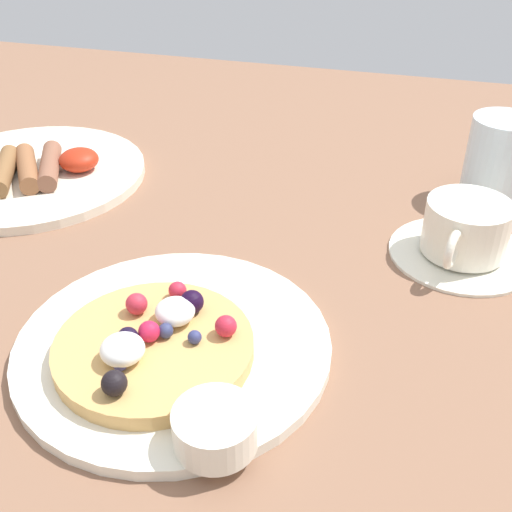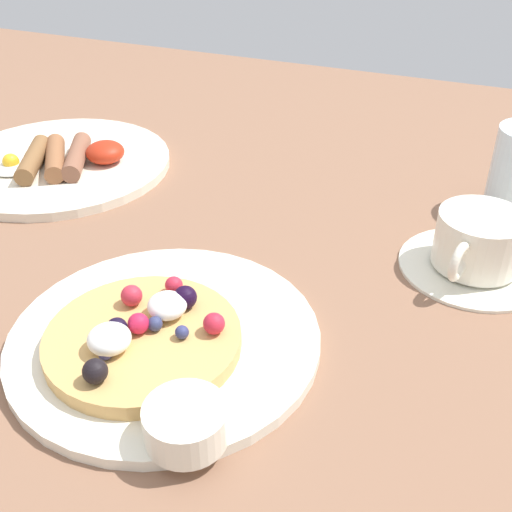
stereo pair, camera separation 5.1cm
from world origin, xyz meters
TOP-DOWN VIEW (x-y plane):
  - ground_plane at (0.00, 0.00)cm, footprint 174.67×138.41cm
  - pancake_plate at (-0.32, -7.58)cm, footprint 25.32×25.32cm
  - pancake_with_berries at (-0.72, -9.44)cm, footprint 15.47×15.47cm
  - syrup_ramekin at (6.58, -16.33)cm, footprint 5.70×5.70cm
  - breakfast_plate at (-28.36, 16.50)cm, footprint 27.48×27.48cm
  - fried_breakfast at (-26.79, 15.28)cm, footprint 15.46×12.61cm
  - coffee_saucer at (22.14, 13.05)cm, footprint 14.08×14.08cm
  - coffee_cup at (22.10, 12.90)cm, footprint 8.16×10.89cm
  - water_glass at (25.20, 26.36)cm, footprint 7.12×7.12cm

SIDE VIEW (x-z plane):
  - ground_plane at x=0.00cm, z-range -3.00..0.00cm
  - coffee_saucer at x=22.14cm, z-range 0.00..0.65cm
  - pancake_plate at x=-0.32cm, z-range 0.00..1.01cm
  - breakfast_plate at x=-28.36cm, z-range 0.00..1.11cm
  - pancake_with_berries at x=-0.72cm, z-range 0.34..3.65cm
  - fried_breakfast at x=-26.79cm, z-range 0.78..3.55cm
  - syrup_ramekin at x=6.58cm, z-range 1.05..3.70cm
  - coffee_cup at x=22.10cm, z-range 0.75..5.91cm
  - water_glass at x=25.20cm, z-range 0.00..9.56cm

